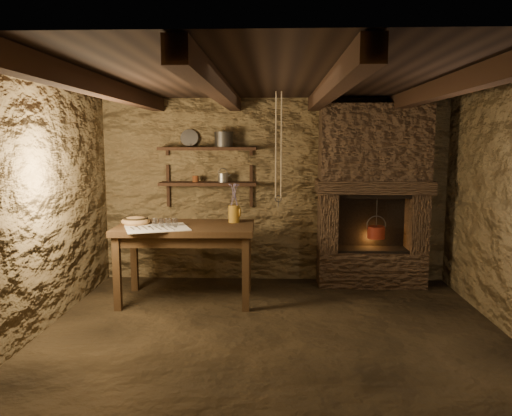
{
  "coord_description": "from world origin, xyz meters",
  "views": [
    {
      "loc": [
        0.01,
        -4.56,
        1.85
      ],
      "look_at": [
        -0.2,
        0.9,
        1.11
      ],
      "focal_mm": 35.0,
      "sensor_mm": 36.0,
      "label": 1
    }
  ],
  "objects_px": {
    "stoneware_jug": "(234,206)",
    "iron_stockpot": "(224,140)",
    "red_pot": "(376,231)",
    "wooden_bowl": "(136,221)",
    "work_table": "(186,260)"
  },
  "relations": [
    {
      "from": "wooden_bowl",
      "to": "iron_stockpot",
      "type": "bearing_deg",
      "value": 39.57
    },
    {
      "from": "wooden_bowl",
      "to": "iron_stockpot",
      "type": "xyz_separation_m",
      "value": [
        0.95,
        0.78,
        0.93
      ]
    },
    {
      "from": "stoneware_jug",
      "to": "work_table",
      "type": "bearing_deg",
      "value": -135.7
    },
    {
      "from": "iron_stockpot",
      "to": "red_pot",
      "type": "distance_m",
      "value": 2.26
    },
    {
      "from": "work_table",
      "to": "iron_stockpot",
      "type": "bearing_deg",
      "value": 63.64
    },
    {
      "from": "work_table",
      "to": "red_pot",
      "type": "xyz_separation_m",
      "value": [
        2.31,
        0.67,
        0.23
      ]
    },
    {
      "from": "stoneware_jug",
      "to": "wooden_bowl",
      "type": "height_order",
      "value": "stoneware_jug"
    },
    {
      "from": "wooden_bowl",
      "to": "iron_stockpot",
      "type": "height_order",
      "value": "iron_stockpot"
    },
    {
      "from": "stoneware_jug",
      "to": "iron_stockpot",
      "type": "height_order",
      "value": "iron_stockpot"
    },
    {
      "from": "iron_stockpot",
      "to": "red_pot",
      "type": "bearing_deg",
      "value": -3.53
    },
    {
      "from": "wooden_bowl",
      "to": "red_pot",
      "type": "xyz_separation_m",
      "value": [
        2.89,
        0.66,
        -0.22
      ]
    },
    {
      "from": "stoneware_jug",
      "to": "iron_stockpot",
      "type": "xyz_separation_m",
      "value": [
        -0.18,
        0.57,
        0.77
      ]
    },
    {
      "from": "work_table",
      "to": "stoneware_jug",
      "type": "distance_m",
      "value": 0.85
    },
    {
      "from": "stoneware_jug",
      "to": "iron_stockpot",
      "type": "bearing_deg",
      "value": 130.0
    },
    {
      "from": "red_pot",
      "to": "iron_stockpot",
      "type": "bearing_deg",
      "value": 176.47
    }
  ]
}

